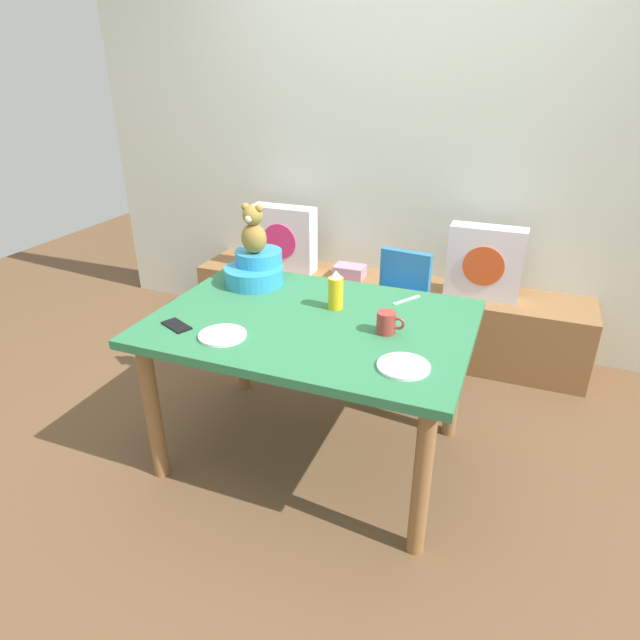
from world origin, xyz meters
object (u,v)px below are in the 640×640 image
at_px(ketchup_bottle, 336,291).
at_px(pillow_floral_right, 485,263).
at_px(dinner_plate_far, 223,335).
at_px(cell_phone, 177,326).
at_px(dining_table, 312,338).
at_px(pillow_floral_left, 284,239).
at_px(teddy_bear, 253,230).
at_px(book_stack, 350,271).
at_px(coffee_mug, 387,323).
at_px(highchair, 396,302).
at_px(infant_seat_teal, 256,269).
at_px(dinner_plate_near, 404,366).

bearing_deg(ketchup_bottle, pillow_floral_right, 62.32).
xyz_separation_m(dinner_plate_far, cell_phone, (-0.23, 0.01, -0.00)).
bearing_deg(dining_table, pillow_floral_left, 120.02).
xyz_separation_m(teddy_bear, cell_phone, (-0.08, -0.58, -0.27)).
height_order(pillow_floral_right, book_stack, pillow_floral_right).
height_order(pillow_floral_right, coffee_mug, pillow_floral_right).
distance_m(book_stack, coffee_mug, 1.41).
bearing_deg(highchair, infant_seat_teal, -140.87).
distance_m(book_stack, teddy_bear, 1.10).
xyz_separation_m(book_stack, cell_phone, (-0.28, -1.53, 0.24)).
relative_size(dining_table, dinner_plate_near, 6.98).
distance_m(pillow_floral_left, book_stack, 0.51).
bearing_deg(pillow_floral_left, infant_seat_teal, -73.44).
bearing_deg(book_stack, ketchup_bottle, -75.05).
bearing_deg(teddy_bear, pillow_floral_left, 106.55).
height_order(dining_table, coffee_mug, coffee_mug).
bearing_deg(dinner_plate_near, coffee_mug, 117.98).
bearing_deg(infant_seat_teal, ketchup_bottle, -17.38).
bearing_deg(ketchup_bottle, cell_phone, -143.09).
xyz_separation_m(pillow_floral_left, book_stack, (0.47, 0.02, -0.18)).
xyz_separation_m(dining_table, ketchup_bottle, (0.06, 0.15, 0.18)).
height_order(coffee_mug, dinner_plate_near, coffee_mug).
bearing_deg(coffee_mug, book_stack, 114.70).
bearing_deg(dinner_plate_near, teddy_bear, 148.11).
relative_size(pillow_floral_left, teddy_bear, 1.76).
height_order(book_stack, highchair, highchair).
height_order(teddy_bear, cell_phone, teddy_bear).
distance_m(infant_seat_teal, teddy_bear, 0.21).
xyz_separation_m(pillow_floral_right, highchair, (-0.43, -0.42, -0.16)).
relative_size(dining_table, highchair, 1.77).
xyz_separation_m(dining_table, coffee_mug, (0.34, -0.01, 0.14)).
xyz_separation_m(pillow_floral_left, cell_phone, (0.19, -1.51, 0.06)).
bearing_deg(cell_phone, pillow_floral_right, -12.40).
distance_m(dining_table, teddy_bear, 0.65).
xyz_separation_m(book_stack, dinner_plate_near, (0.71, -1.51, 0.25)).
bearing_deg(highchair, dinner_plate_far, -113.14).
bearing_deg(highchair, pillow_floral_left, 155.16).
xyz_separation_m(infant_seat_teal, coffee_mug, (0.78, -0.31, -0.02)).
relative_size(book_stack, highchair, 0.25).
bearing_deg(teddy_bear, book_stack, 78.16).
distance_m(pillow_floral_right, coffee_mug, 1.27).
distance_m(highchair, coffee_mug, 0.88).
bearing_deg(coffee_mug, infant_seat_teal, 158.05).
bearing_deg(cell_phone, infant_seat_teal, 16.71).
bearing_deg(dinner_plate_near, cell_phone, -179.06).
bearing_deg(book_stack, highchair, -45.73).
bearing_deg(cell_phone, dining_table, -36.61).
bearing_deg(dining_table, coffee_mug, -1.85).
relative_size(highchair, dinner_plate_near, 3.95).
relative_size(teddy_bear, coffee_mug, 2.08).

